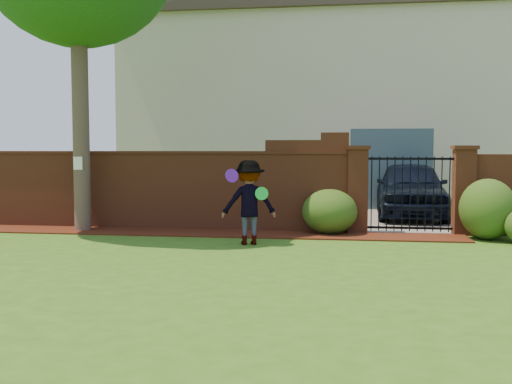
# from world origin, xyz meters

# --- Properties ---
(ground) EXTENTS (80.00, 80.00, 0.01)m
(ground) POSITION_xyz_m (0.00, 0.00, -0.01)
(ground) COLOR #305916
(ground) RESTS_ON ground
(mulch_bed) EXTENTS (11.10, 1.08, 0.03)m
(mulch_bed) POSITION_xyz_m (-0.95, 3.34, 0.01)
(mulch_bed) COLOR #38140A
(mulch_bed) RESTS_ON ground
(brick_wall) EXTENTS (8.70, 0.31, 2.16)m
(brick_wall) POSITION_xyz_m (-2.01, 4.00, 0.93)
(brick_wall) COLOR brown
(brick_wall) RESTS_ON ground
(pillar_left) EXTENTS (0.50, 0.50, 1.88)m
(pillar_left) POSITION_xyz_m (2.40, 4.00, 0.96)
(pillar_left) COLOR brown
(pillar_left) RESTS_ON ground
(pillar_right) EXTENTS (0.50, 0.50, 1.88)m
(pillar_right) POSITION_xyz_m (4.60, 4.00, 0.96)
(pillar_right) COLOR brown
(pillar_right) RESTS_ON ground
(iron_gate) EXTENTS (1.78, 0.03, 1.60)m
(iron_gate) POSITION_xyz_m (3.50, 4.00, 0.85)
(iron_gate) COLOR black
(iron_gate) RESTS_ON ground
(driveway) EXTENTS (3.20, 8.00, 0.01)m
(driveway) POSITION_xyz_m (3.50, 8.00, 0.01)
(driveway) COLOR slate
(driveway) RESTS_ON ground
(house) EXTENTS (12.40, 6.40, 6.30)m
(house) POSITION_xyz_m (1.00, 12.00, 3.16)
(house) COLOR beige
(house) RESTS_ON ground
(car) EXTENTS (1.98, 4.48, 1.50)m
(car) POSITION_xyz_m (3.87, 7.00, 0.75)
(car) COLOR black
(car) RESTS_ON ground
(paper_notice) EXTENTS (0.20, 0.01, 0.28)m
(paper_notice) POSITION_xyz_m (-3.60, 3.21, 1.50)
(paper_notice) COLOR white
(paper_notice) RESTS_ON tree
(shrub_left) EXTENTS (1.17, 1.17, 0.96)m
(shrub_left) POSITION_xyz_m (1.81, 3.68, 0.48)
(shrub_left) COLOR #204615
(shrub_left) RESTS_ON ground
(shrub_middle) EXTENTS (1.11, 1.11, 1.22)m
(shrub_middle) POSITION_xyz_m (4.94, 3.36, 0.61)
(shrub_middle) COLOR #204615
(shrub_middle) RESTS_ON ground
(man) EXTENTS (1.15, 0.85, 1.60)m
(man) POSITION_xyz_m (0.32, 2.07, 0.80)
(man) COLOR gray
(man) RESTS_ON ground
(frisbee_purple) EXTENTS (0.25, 0.21, 0.25)m
(frisbee_purple) POSITION_xyz_m (0.05, 1.76, 1.32)
(frisbee_purple) COLOR #651BAC
(frisbee_purple) RESTS_ON man
(frisbee_green) EXTENTS (0.25, 0.10, 0.25)m
(frisbee_green) POSITION_xyz_m (0.58, 1.97, 0.98)
(frisbee_green) COLOR green
(frisbee_green) RESTS_ON man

